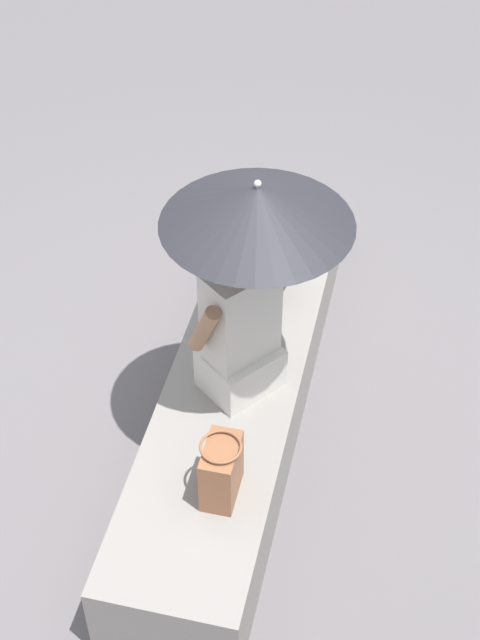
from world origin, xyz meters
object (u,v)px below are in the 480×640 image
Objects in this scene: parasol at (257,206)px; tote_bag_canvas at (221,470)px; person_seated at (240,325)px; handbag_black at (264,266)px; magazine at (264,227)px.

parasol is 3.73× the size of tote_bag_canvas.
person_seated is at bearing 115.78° from parasol.
magazine is (0.53, 0.11, -0.16)m from handbag_black.
parasol is (0.03, -0.06, 0.65)m from person_seated.
parasol reaches higher than person_seated.
parasol is 1.10m from tote_bag_canvas.
person_seated is at bearing -177.04° from handbag_black.
tote_bag_canvas is (-0.63, -0.06, -0.24)m from person_seated.
tote_bag_canvas is at bearing -175.68° from handbag_black.
parasol reaches higher than magazine.
tote_bag_canvas reaches higher than magazine.
tote_bag_canvas is 1.11× the size of magazine.
handbag_black is at bearing 8.50° from parasol.
person_seated is 0.72m from handbag_black.
handbag_black is at bearing 4.32° from tote_bag_canvas.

